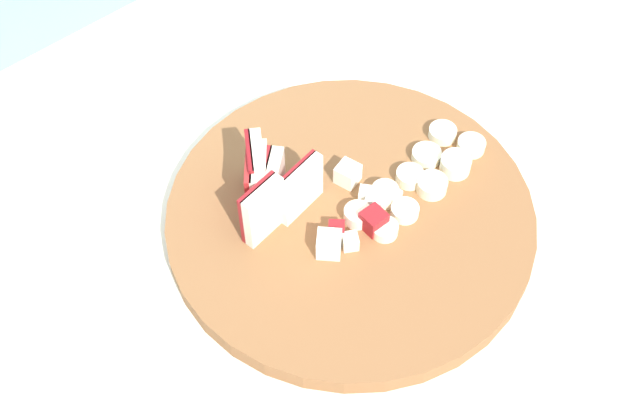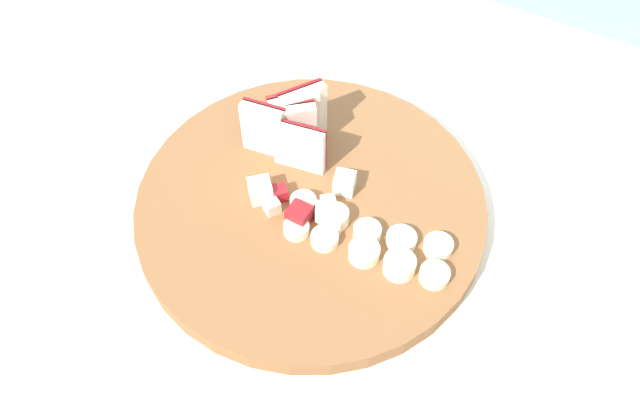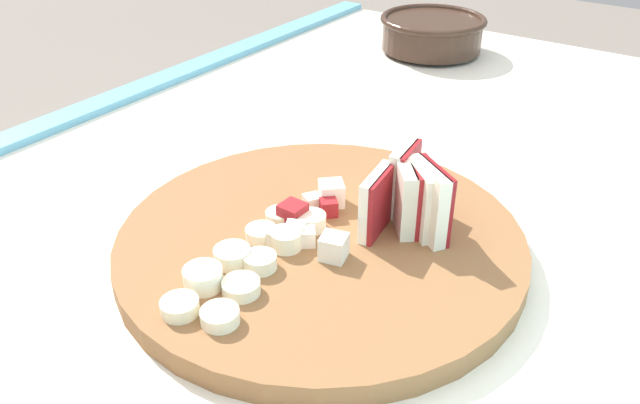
{
  "view_description": "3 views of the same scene",
  "coord_description": "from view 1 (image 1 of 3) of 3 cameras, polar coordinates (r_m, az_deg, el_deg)",
  "views": [
    {
      "loc": [
        -0.37,
        -0.3,
        1.56
      ],
      "look_at": [
        -0.09,
        0.02,
        0.99
      ],
      "focal_mm": 45.2,
      "sensor_mm": 36.0,
      "label": 1
    },
    {
      "loc": [
        0.14,
        -0.34,
        1.48
      ],
      "look_at": [
        -0.03,
        -0.02,
        1.0
      ],
      "focal_mm": 38.25,
      "sensor_mm": 36.0,
      "label": 2
    },
    {
      "loc": [
        0.32,
        0.27,
        1.26
      ],
      "look_at": [
        -0.05,
        0.02,
        0.99
      ],
      "focal_mm": 36.38,
      "sensor_mm": 36.0,
      "label": 3
    }
  ],
  "objects": [
    {
      "name": "tile_backsplash",
      "position": [
        1.23,
        -10.1,
        4.2
      ],
      "size": [
        2.4,
        0.04,
        1.28
      ],
      "primitive_type": "cube",
      "color": "#6BADC6",
      "rests_on": "ground"
    },
    {
      "name": "banana_slice_rows",
      "position": [
        0.77,
        7.08,
        1.68
      ],
      "size": [
        0.17,
        0.07,
        0.02
      ],
      "color": "#F4EAC6",
      "rests_on": "cutting_board"
    },
    {
      "name": "apple_dice_pile",
      "position": [
        0.73,
        2.51,
        -0.8
      ],
      "size": [
        0.1,
        0.08,
        0.02
      ],
      "color": "white",
      "rests_on": "cutting_board"
    },
    {
      "name": "tiled_countertop",
      "position": [
        1.19,
        3.89,
        -13.41
      ],
      "size": [
        1.51,
        0.84,
        0.94
      ],
      "color": "silver",
      "rests_on": "ground"
    },
    {
      "name": "apple_wedge_fan",
      "position": [
        0.73,
        -3.74,
        1.17
      ],
      "size": [
        0.09,
        0.07,
        0.06
      ],
      "color": "maroon",
      "rests_on": "cutting_board"
    },
    {
      "name": "cutting_board",
      "position": [
        0.76,
        2.15,
        -1.08
      ],
      "size": [
        0.34,
        0.34,
        0.02
      ],
      "primitive_type": "cylinder",
      "color": "brown",
      "rests_on": "tiled_countertop"
    }
  ]
}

